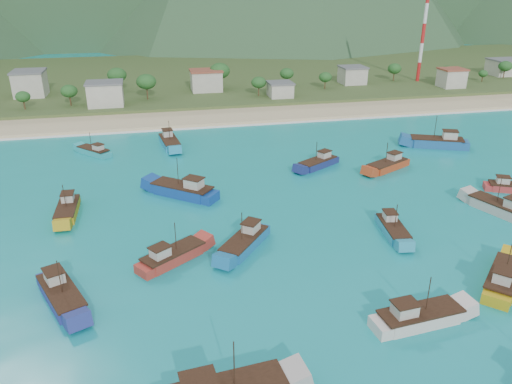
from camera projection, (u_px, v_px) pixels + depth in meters
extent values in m
plane|color=#0C7587|center=(329.00, 257.00, 70.77)|extent=(600.00, 600.00, 0.00)
cube|color=beige|center=(234.00, 116.00, 141.60)|extent=(400.00, 18.00, 1.20)
cube|color=#385123|center=(207.00, 77.00, 196.29)|extent=(400.00, 110.00, 2.40)
cube|color=white|center=(240.00, 125.00, 133.08)|extent=(400.00, 2.50, 0.08)
cube|color=beige|center=(30.00, 84.00, 157.32)|extent=(9.16, 10.01, 7.42)
cube|color=beige|center=(106.00, 95.00, 145.40)|extent=(9.96, 7.73, 6.52)
cube|color=beige|center=(206.00, 81.00, 164.48)|extent=(9.82, 8.19, 6.35)
cube|color=beige|center=(280.00, 90.00, 156.70)|extent=(7.09, 7.15, 4.11)
cube|color=beige|center=(352.00, 76.00, 175.70)|extent=(8.16, 7.87, 5.49)
cube|color=beige|center=(451.00, 79.00, 169.95)|extent=(7.66, 6.81, 5.83)
cube|color=beige|center=(507.00, 68.00, 191.30)|extent=(12.88, 9.22, 5.52)
cylinder|color=red|center=(418.00, 72.00, 179.82)|extent=(1.20, 1.20, 6.63)
cylinder|color=white|center=(421.00, 53.00, 177.18)|extent=(1.20, 1.20, 6.63)
cylinder|color=red|center=(423.00, 33.00, 174.55)|extent=(1.20, 1.20, 6.63)
cylinder|color=white|center=(426.00, 13.00, 171.91)|extent=(1.20, 1.20, 6.63)
cube|color=navy|center=(62.00, 298.00, 60.69)|extent=(7.47, 11.46, 2.01)
cube|color=beige|center=(54.00, 277.00, 61.65)|extent=(2.87, 3.12, 1.64)
cylinder|color=#382114|center=(60.00, 277.00, 58.92)|extent=(0.12, 0.12, 4.53)
cube|color=#BA9614|center=(503.00, 280.00, 64.14)|extent=(10.50, 10.31, 2.07)
cube|color=beige|center=(503.00, 276.00, 61.62)|extent=(3.30, 3.29, 1.68)
cylinder|color=#382114|center=(510.00, 255.00, 63.29)|extent=(0.12, 0.12, 4.65)
cube|color=navy|center=(318.00, 165.00, 103.83)|extent=(10.25, 7.82, 1.85)
cube|color=beige|center=(324.00, 155.00, 104.48)|extent=(2.94, 2.79, 1.50)
cylinder|color=#382114|center=(316.00, 151.00, 102.27)|extent=(0.12, 0.12, 4.16)
cube|color=teal|center=(170.00, 144.00, 116.32)|extent=(4.76, 11.73, 2.07)
cube|color=beige|center=(167.00, 133.00, 117.59)|extent=(2.39, 2.83, 1.68)
cylinder|color=#382114|center=(169.00, 131.00, 114.42)|extent=(0.12, 0.12, 4.66)
cube|color=beige|center=(420.00, 319.00, 56.93)|extent=(11.28, 4.36, 2.00)
cube|color=beige|center=(405.00, 310.00, 55.56)|extent=(2.69, 2.26, 1.63)
cylinder|color=#382114|center=(428.00, 294.00, 55.81)|extent=(0.12, 0.12, 4.50)
cube|color=teal|center=(94.00, 152.00, 111.30)|extent=(8.13, 8.48, 1.65)
cube|color=beige|center=(98.00, 148.00, 109.72)|extent=(2.62, 2.64, 1.34)
cylinder|color=#382114|center=(91.00, 140.00, 110.50)|extent=(0.12, 0.12, 3.71)
cube|color=#B23D1B|center=(387.00, 167.00, 102.44)|extent=(10.98, 7.71, 1.95)
cube|color=beige|center=(394.00, 156.00, 103.01)|extent=(3.06, 2.86, 1.58)
cylinder|color=#382114|center=(387.00, 153.00, 100.82)|extent=(0.12, 0.12, 4.38)
cube|color=#BD9619|center=(68.00, 212.00, 82.93)|extent=(3.13, 10.31, 1.87)
cube|color=beige|center=(68.00, 198.00, 84.15)|extent=(1.91, 2.35, 1.52)
cylinder|color=#382114|center=(64.00, 197.00, 81.20)|extent=(0.12, 0.12, 4.21)
cube|color=#B83231|center=(512.00, 189.00, 92.14)|extent=(9.53, 6.36, 1.68)
cube|color=beige|center=(503.00, 180.00, 91.92)|extent=(2.62, 2.42, 1.37)
cube|color=#A83126|center=(174.00, 258.00, 69.46)|extent=(10.34, 8.54, 1.90)
cube|color=beige|center=(160.00, 253.00, 67.33)|extent=(3.05, 2.93, 1.55)
cylinder|color=#382114|center=(176.00, 237.00, 68.63)|extent=(0.12, 0.12, 4.28)
cube|color=navy|center=(182.00, 192.00, 90.10)|extent=(12.32, 11.01, 2.33)
cube|color=beige|center=(194.00, 184.00, 88.18)|extent=(3.74, 3.66, 1.89)
cylinder|color=#382114|center=(178.00, 172.00, 88.90)|extent=(0.12, 0.12, 5.24)
cube|color=teal|center=(393.00, 231.00, 76.80)|extent=(4.13, 9.91, 1.75)
cube|color=beige|center=(390.00, 216.00, 77.96)|extent=(2.04, 2.40, 1.42)
cylinder|color=#382114|center=(396.00, 216.00, 75.17)|extent=(0.12, 0.12, 3.93)
cube|color=#1869A3|center=(244.00, 245.00, 72.73)|extent=(9.33, 10.59, 1.99)
cube|color=beige|center=(251.00, 227.00, 73.86)|extent=(3.12, 3.19, 1.62)
cylinder|color=#382114|center=(242.00, 227.00, 70.93)|extent=(0.12, 0.12, 4.48)
cylinder|color=#382114|center=(234.00, 364.00, 44.84)|extent=(0.12, 0.12, 5.17)
cube|color=#B2AAA1|center=(499.00, 209.00, 83.62)|extent=(7.01, 11.81, 2.06)
cylinder|color=#382114|center=(499.00, 190.00, 82.79)|extent=(0.12, 0.12, 4.64)
cube|color=#1C5691|center=(436.00, 144.00, 115.94)|extent=(13.63, 8.78, 2.39)
cube|color=beige|center=(450.00, 135.00, 114.60)|extent=(3.70, 3.40, 1.95)
cylinder|color=#382114|center=(435.00, 127.00, 114.52)|extent=(0.12, 0.12, 5.39)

